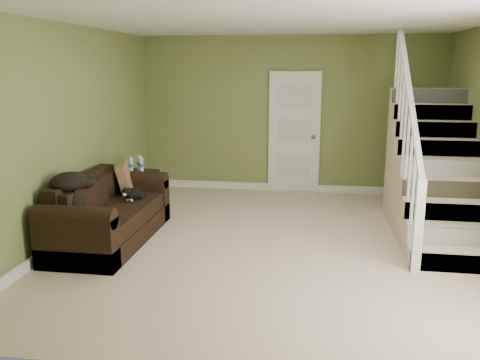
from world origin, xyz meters
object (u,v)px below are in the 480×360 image
(cat, at_px, (133,194))
(sofa, at_px, (107,217))
(side_table, at_px, (138,190))
(banana, at_px, (102,216))

(cat, bearing_deg, sofa, -108.74)
(side_table, relative_size, cat, 1.88)
(cat, height_order, banana, cat)
(cat, xyz_separation_m, banana, (-0.06, -0.81, -0.05))
(sofa, bearing_deg, side_table, 93.97)
(side_table, bearing_deg, banana, -82.50)
(sofa, height_order, side_table, side_table)
(sofa, relative_size, banana, 10.66)
(side_table, distance_m, cat, 1.09)
(cat, bearing_deg, banana, -81.63)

